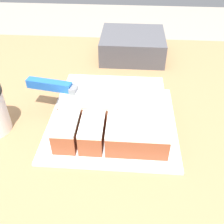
% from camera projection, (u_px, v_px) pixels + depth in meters
% --- Properties ---
extents(cake_board, '(0.31, 0.30, 0.01)m').
position_uv_depth(cake_board, '(112.00, 122.00, 0.64)').
color(cake_board, silver).
rests_on(cake_board, countertop).
extents(cake, '(0.25, 0.24, 0.06)m').
position_uv_depth(cake, '(113.00, 111.00, 0.63)').
color(cake, '#994C2D').
rests_on(cake, cake_board).
extents(knife, '(0.30, 0.07, 0.02)m').
position_uv_depth(knife, '(62.00, 87.00, 0.64)').
color(knife, silver).
rests_on(knife, cake).
extents(storage_box, '(0.21, 0.20, 0.08)m').
position_uv_depth(storage_box, '(132.00, 45.00, 0.90)').
color(storage_box, '#47474C').
rests_on(storage_box, countertop).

